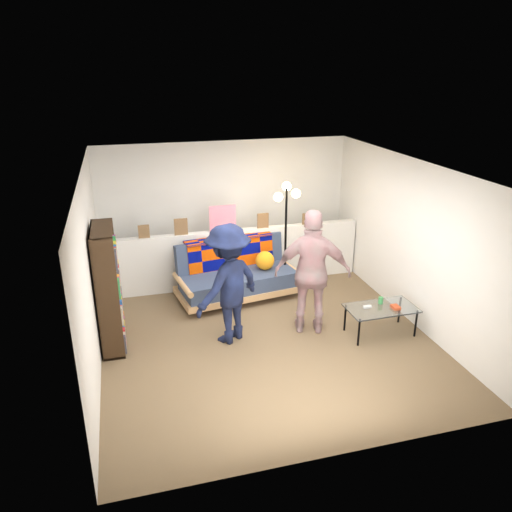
# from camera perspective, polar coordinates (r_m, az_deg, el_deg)

# --- Properties ---
(ground) EXTENTS (5.00, 5.00, 0.00)m
(ground) POSITION_cam_1_polar(r_m,az_deg,el_deg) (7.30, 0.84, -8.82)
(ground) COLOR brown
(ground) RESTS_ON ground
(room_shell) EXTENTS (4.60, 5.05, 2.45)m
(room_shell) POSITION_cam_1_polar(r_m,az_deg,el_deg) (7.05, -0.15, 4.91)
(room_shell) COLOR silver
(room_shell) RESTS_ON ground
(half_wall_ledge) EXTENTS (4.45, 0.15, 1.00)m
(half_wall_ledge) POSITION_cam_1_polar(r_m,az_deg,el_deg) (8.65, -2.45, -0.15)
(half_wall_ledge) COLOR silver
(half_wall_ledge) RESTS_ON ground
(ledge_decor) EXTENTS (2.97, 0.02, 0.45)m
(ledge_decor) POSITION_cam_1_polar(r_m,az_deg,el_deg) (8.37, -4.00, 3.97)
(ledge_decor) COLOR brown
(ledge_decor) RESTS_ON half_wall_ledge
(futon_sofa) EXTENTS (2.08, 1.21, 0.84)m
(futon_sofa) POSITION_cam_1_polar(r_m,az_deg,el_deg) (8.23, -2.16, -2.11)
(futon_sofa) COLOR tan
(futon_sofa) RESTS_ON ground
(bookshelf) EXTENTS (0.28, 0.85, 1.70)m
(bookshelf) POSITION_cam_1_polar(r_m,az_deg,el_deg) (6.95, -16.52, -4.02)
(bookshelf) COLOR black
(bookshelf) RESTS_ON ground
(coffee_table) EXTENTS (0.99, 0.55, 0.51)m
(coffee_table) POSITION_cam_1_polar(r_m,az_deg,el_deg) (7.34, 14.16, -5.91)
(coffee_table) COLOR black
(coffee_table) RESTS_ON ground
(floor_lamp) EXTENTS (0.40, 0.34, 1.85)m
(floor_lamp) POSITION_cam_1_polar(r_m,az_deg,el_deg) (8.22, 3.48, 4.65)
(floor_lamp) COLOR black
(floor_lamp) RESTS_ON ground
(person_left) EXTENTS (1.26, 1.13, 1.69)m
(person_left) POSITION_cam_1_polar(r_m,az_deg,el_deg) (6.79, -3.18, -3.22)
(person_left) COLOR black
(person_left) RESTS_ON ground
(person_right) EXTENTS (1.15, 0.78, 1.82)m
(person_right) POSITION_cam_1_polar(r_m,az_deg,el_deg) (7.02, 6.48, -1.92)
(person_right) COLOR pink
(person_right) RESTS_ON ground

